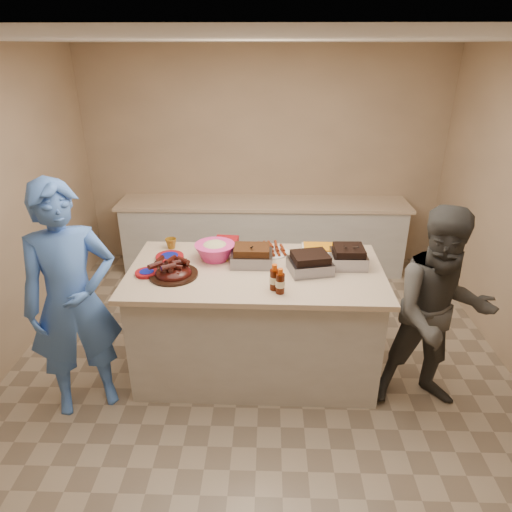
{
  "coord_description": "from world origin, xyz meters",
  "views": [
    {
      "loc": [
        0.06,
        -3.23,
        2.67
      ],
      "look_at": [
        -0.03,
        0.18,
        1.09
      ],
      "focal_mm": 32.0,
      "sensor_mm": 36.0,
      "label": 1
    }
  ],
  "objects_px": {
    "mustard_bottle": "(226,261)",
    "island": "(256,366)",
    "rib_platter": "(174,276)",
    "bbq_bottle_a": "(274,289)",
    "guest_blue": "(92,400)",
    "roasting_pan": "(348,265)",
    "plastic_cup": "(171,248)",
    "bbq_bottle_b": "(280,293)",
    "coleslaw_bowl": "(215,259)",
    "guest_gray": "(422,399)"
  },
  "relations": [
    {
      "from": "mustard_bottle",
      "to": "island",
      "type": "bearing_deg",
      "value": -31.7
    },
    {
      "from": "rib_platter",
      "to": "bbq_bottle_a",
      "type": "bearing_deg",
      "value": -14.02
    },
    {
      "from": "rib_platter",
      "to": "guest_blue",
      "type": "xyz_separation_m",
      "value": [
        -0.69,
        -0.34,
        -0.99
      ]
    },
    {
      "from": "rib_platter",
      "to": "guest_blue",
      "type": "relative_size",
      "value": 0.21
    },
    {
      "from": "island",
      "to": "roasting_pan",
      "type": "xyz_separation_m",
      "value": [
        0.77,
        0.1,
        0.99
      ]
    },
    {
      "from": "island",
      "to": "plastic_cup",
      "type": "relative_size",
      "value": 20.66
    },
    {
      "from": "plastic_cup",
      "to": "guest_blue",
      "type": "relative_size",
      "value": 0.05
    },
    {
      "from": "guest_blue",
      "to": "bbq_bottle_b",
      "type": "bearing_deg",
      "value": -22.7
    },
    {
      "from": "plastic_cup",
      "to": "coleslaw_bowl",
      "type": "bearing_deg",
      "value": -27.31
    },
    {
      "from": "plastic_cup",
      "to": "guest_gray",
      "type": "relative_size",
      "value": 0.06
    },
    {
      "from": "guest_blue",
      "to": "guest_gray",
      "type": "relative_size",
      "value": 1.12
    },
    {
      "from": "roasting_pan",
      "to": "coleslaw_bowl",
      "type": "bearing_deg",
      "value": 174.47
    },
    {
      "from": "bbq_bottle_b",
      "to": "mustard_bottle",
      "type": "distance_m",
      "value": 0.71
    },
    {
      "from": "guest_blue",
      "to": "island",
      "type": "bearing_deg",
      "value": -6.78
    },
    {
      "from": "coleslaw_bowl",
      "to": "bbq_bottle_b",
      "type": "relative_size",
      "value": 1.74
    },
    {
      "from": "island",
      "to": "guest_gray",
      "type": "xyz_separation_m",
      "value": [
        1.4,
        -0.38,
        0.0
      ]
    },
    {
      "from": "plastic_cup",
      "to": "bbq_bottle_a",
      "type": "bearing_deg",
      "value": -38.59
    },
    {
      "from": "bbq_bottle_a",
      "to": "guest_gray",
      "type": "relative_size",
      "value": 0.12
    },
    {
      "from": "roasting_pan",
      "to": "plastic_cup",
      "type": "bearing_deg",
      "value": 167.79
    },
    {
      "from": "rib_platter",
      "to": "plastic_cup",
      "type": "bearing_deg",
      "value": 102.97
    },
    {
      "from": "bbq_bottle_a",
      "to": "plastic_cup",
      "type": "distance_m",
      "value": 1.19
    },
    {
      "from": "bbq_bottle_b",
      "to": "roasting_pan",
      "type": "bearing_deg",
      "value": 40.0
    },
    {
      "from": "island",
      "to": "mustard_bottle",
      "type": "relative_size",
      "value": 19.18
    },
    {
      "from": "guest_gray",
      "to": "bbq_bottle_a",
      "type": "bearing_deg",
      "value": 177.45
    },
    {
      "from": "island",
      "to": "guest_blue",
      "type": "distance_m",
      "value": 1.43
    },
    {
      "from": "coleslaw_bowl",
      "to": "rib_platter",
      "type": "bearing_deg",
      "value": -132.96
    },
    {
      "from": "rib_platter",
      "to": "mustard_bottle",
      "type": "distance_m",
      "value": 0.49
    },
    {
      "from": "bbq_bottle_a",
      "to": "guest_gray",
      "type": "bearing_deg",
      "value": -2.62
    },
    {
      "from": "bbq_bottle_a",
      "to": "mustard_bottle",
      "type": "xyz_separation_m",
      "value": [
        -0.41,
        0.49,
        -0.0
      ]
    },
    {
      "from": "mustard_bottle",
      "to": "guest_gray",
      "type": "bearing_deg",
      "value": -18.28
    },
    {
      "from": "guest_gray",
      "to": "mustard_bottle",
      "type": "bearing_deg",
      "value": 161.8
    },
    {
      "from": "bbq_bottle_b",
      "to": "plastic_cup",
      "type": "relative_size",
      "value": 1.96
    },
    {
      "from": "island",
      "to": "roasting_pan",
      "type": "relative_size",
      "value": 7.35
    },
    {
      "from": "island",
      "to": "bbq_bottle_b",
      "type": "height_order",
      "value": "bbq_bottle_b"
    },
    {
      "from": "bbq_bottle_b",
      "to": "mustard_bottle",
      "type": "relative_size",
      "value": 1.82
    },
    {
      "from": "coleslaw_bowl",
      "to": "guest_gray",
      "type": "bearing_deg",
      "value": -18.3
    },
    {
      "from": "bbq_bottle_a",
      "to": "bbq_bottle_b",
      "type": "bearing_deg",
      "value": -51.71
    },
    {
      "from": "mustard_bottle",
      "to": "guest_blue",
      "type": "height_order",
      "value": "mustard_bottle"
    },
    {
      "from": "guest_gray",
      "to": "bbq_bottle_b",
      "type": "bearing_deg",
      "value": 179.92
    },
    {
      "from": "bbq_bottle_a",
      "to": "guest_gray",
      "type": "xyz_separation_m",
      "value": [
        1.25,
        -0.06,
        -0.99
      ]
    },
    {
      "from": "rib_platter",
      "to": "guest_gray",
      "type": "bearing_deg",
      "value": -7.17
    },
    {
      "from": "coleslaw_bowl",
      "to": "mustard_bottle",
      "type": "distance_m",
      "value": 0.1
    },
    {
      "from": "island",
      "to": "plastic_cup",
      "type": "xyz_separation_m",
      "value": [
        -0.78,
        0.41,
        0.99
      ]
    },
    {
      "from": "bbq_bottle_b",
      "to": "plastic_cup",
      "type": "distance_m",
      "value": 1.26
    },
    {
      "from": "rib_platter",
      "to": "mustard_bottle",
      "type": "xyz_separation_m",
      "value": [
        0.39,
        0.29,
        0.0
      ]
    },
    {
      "from": "bbq_bottle_a",
      "to": "mustard_bottle",
      "type": "bearing_deg",
      "value": 130.07
    },
    {
      "from": "bbq_bottle_b",
      "to": "coleslaw_bowl",
      "type": "bearing_deg",
      "value": 133.53
    },
    {
      "from": "bbq_bottle_a",
      "to": "bbq_bottle_b",
      "type": "distance_m",
      "value": 0.07
    },
    {
      "from": "plastic_cup",
      "to": "guest_gray",
      "type": "distance_m",
      "value": 2.52
    },
    {
      "from": "guest_gray",
      "to": "coleslaw_bowl",
      "type": "bearing_deg",
      "value": 161.78
    }
  ]
}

